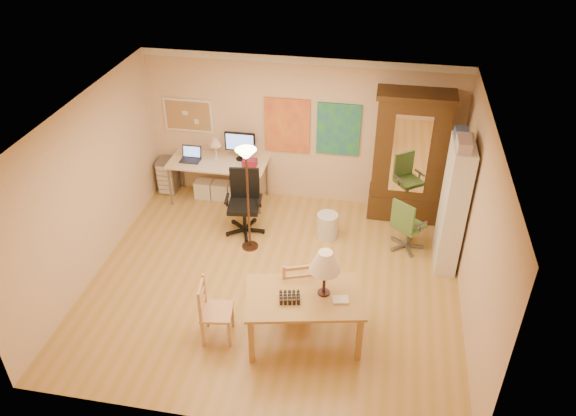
% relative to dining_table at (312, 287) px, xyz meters
% --- Properties ---
extents(floor, '(5.50, 5.50, 0.00)m').
position_rel_dining_table_xyz_m(floor, '(-0.71, 1.01, -0.89)').
color(floor, '#B08C3E').
rests_on(floor, ground).
extents(crown_molding, '(5.50, 0.08, 0.12)m').
position_rel_dining_table_xyz_m(crown_molding, '(-0.71, 3.47, 1.75)').
color(crown_molding, white).
rests_on(crown_molding, floor).
extents(corkboard, '(0.90, 0.04, 0.62)m').
position_rel_dining_table_xyz_m(corkboard, '(-2.76, 3.48, 0.61)').
color(corkboard, '#A26F4C').
rests_on(corkboard, floor).
extents(art_panel_left, '(0.80, 0.04, 1.00)m').
position_rel_dining_table_xyz_m(art_panel_left, '(-0.96, 3.48, 0.56)').
color(art_panel_left, gold).
rests_on(art_panel_left, floor).
extents(art_panel_right, '(0.75, 0.04, 0.95)m').
position_rel_dining_table_xyz_m(art_panel_right, '(-0.06, 3.48, 0.56)').
color(art_panel_right, '#23668D').
rests_on(art_panel_right, floor).
extents(dining_table, '(1.65, 1.19, 1.41)m').
position_rel_dining_table_xyz_m(dining_table, '(0.00, 0.00, 0.00)').
color(dining_table, olive).
rests_on(dining_table, floor).
extents(ladder_chair_back, '(0.56, 0.54, 0.95)m').
position_rel_dining_table_xyz_m(ladder_chair_back, '(-0.28, 0.46, -0.45)').
color(ladder_chair_back, tan).
rests_on(ladder_chair_back, floor).
extents(ladder_chair_left, '(0.46, 0.48, 0.91)m').
position_rel_dining_table_xyz_m(ladder_chair_left, '(-1.25, -0.21, -0.46)').
color(ladder_chair_left, tan).
rests_on(ladder_chair_left, floor).
extents(torchiere_lamp, '(0.33, 0.33, 1.80)m').
position_rel_dining_table_xyz_m(torchiere_lamp, '(-1.27, 1.81, 0.55)').
color(torchiere_lamp, '#43291A').
rests_on(torchiere_lamp, floor).
extents(computer_desk, '(1.76, 0.77, 1.33)m').
position_rel_dining_table_xyz_m(computer_desk, '(-2.12, 3.17, -0.40)').
color(computer_desk, beige).
rests_on(computer_desk, floor).
extents(office_chair_black, '(0.69, 0.69, 1.11)m').
position_rel_dining_table_xyz_m(office_chair_black, '(-1.46, 2.25, -0.59)').
color(office_chair_black, black).
rests_on(office_chair_black, floor).
extents(office_chair_green, '(0.60, 0.60, 0.94)m').
position_rel_dining_table_xyz_m(office_chair_green, '(1.23, 2.24, -0.64)').
color(office_chair_green, slate).
rests_on(office_chair_green, floor).
extents(drawer_cart, '(0.33, 0.39, 0.65)m').
position_rel_dining_table_xyz_m(drawer_cart, '(-3.20, 3.28, -0.56)').
color(drawer_cart, slate).
rests_on(drawer_cart, floor).
extents(armoire, '(1.26, 0.60, 2.31)m').
position_rel_dining_table_xyz_m(armoire, '(1.17, 3.25, 0.11)').
color(armoire, '#34200E').
rests_on(armoire, floor).
extents(bookshelf, '(0.31, 0.83, 2.07)m').
position_rel_dining_table_xyz_m(bookshelf, '(1.84, 2.02, 0.14)').
color(bookshelf, white).
rests_on(bookshelf, floor).
extents(wastebin, '(0.35, 0.35, 0.44)m').
position_rel_dining_table_xyz_m(wastebin, '(-0.06, 2.32, -0.67)').
color(wastebin, silver).
rests_on(wastebin, floor).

